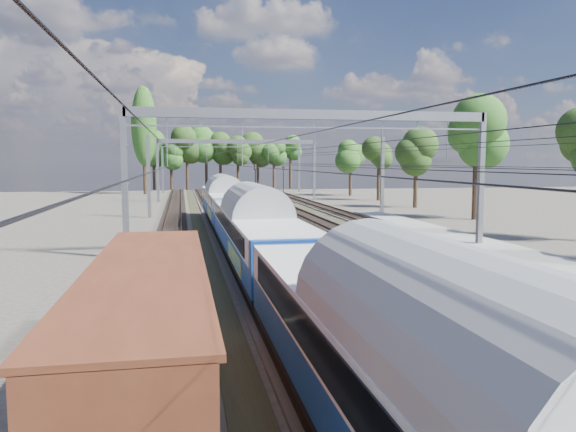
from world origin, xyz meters
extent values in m
cube|color=#47423A|center=(-9.00, 45.00, 0.07)|extent=(3.00, 130.00, 0.15)
cube|color=black|center=(-9.00, 45.00, 0.17)|extent=(2.50, 130.00, 0.06)
cube|color=#473326|center=(-9.72, 45.00, 0.27)|extent=(0.08, 130.00, 0.14)
cube|color=#473326|center=(-8.28, 45.00, 0.27)|extent=(0.08, 130.00, 0.14)
cube|color=#47423A|center=(-4.50, 45.00, 0.07)|extent=(3.00, 130.00, 0.15)
cube|color=black|center=(-4.50, 45.00, 0.17)|extent=(2.50, 130.00, 0.06)
cube|color=#473326|center=(-5.22, 45.00, 0.27)|extent=(0.08, 130.00, 0.14)
cube|color=#473326|center=(-3.78, 45.00, 0.27)|extent=(0.08, 130.00, 0.14)
cube|color=#47423A|center=(0.00, 45.00, 0.07)|extent=(3.00, 130.00, 0.15)
cube|color=black|center=(0.00, 45.00, 0.17)|extent=(2.50, 130.00, 0.06)
cube|color=#473326|center=(-0.72, 45.00, 0.27)|extent=(0.08, 130.00, 0.14)
cube|color=#473326|center=(0.72, 45.00, 0.27)|extent=(0.08, 130.00, 0.14)
cube|color=#47423A|center=(4.50, 45.00, 0.07)|extent=(3.00, 130.00, 0.15)
cube|color=black|center=(4.50, 45.00, 0.17)|extent=(2.50, 130.00, 0.06)
cube|color=#473326|center=(3.78, 45.00, 0.27)|extent=(0.08, 130.00, 0.14)
cube|color=#473326|center=(5.22, 45.00, 0.27)|extent=(0.08, 130.00, 0.14)
cube|color=#47423A|center=(9.00, 45.00, 0.07)|extent=(3.00, 130.00, 0.15)
cube|color=black|center=(9.00, 45.00, 0.17)|extent=(2.50, 130.00, 0.06)
cube|color=#473326|center=(8.28, 45.00, 0.27)|extent=(0.08, 130.00, 0.14)
cube|color=#473326|center=(9.72, 45.00, 0.27)|extent=(0.08, 130.00, 0.14)
cube|color=#2D291D|center=(-6.75, 45.00, 0.03)|extent=(1.10, 130.00, 0.05)
cube|color=#2D291D|center=(-2.25, 45.00, 0.03)|extent=(1.10, 130.00, 0.05)
cube|color=#2D291D|center=(2.25, 45.00, 0.03)|extent=(1.10, 130.00, 0.05)
cube|color=#2D291D|center=(6.75, 45.00, 0.03)|extent=(1.10, 130.00, 0.05)
cube|color=gray|center=(-11.50, 30.00, 4.50)|extent=(0.35, 0.35, 9.00)
cube|color=gray|center=(11.50, 30.00, 4.50)|extent=(0.35, 0.35, 9.00)
cube|color=gray|center=(0.00, 30.00, 8.70)|extent=(23.00, 0.35, 0.60)
cube|color=gray|center=(-11.50, 78.00, 4.50)|extent=(0.35, 0.35, 9.00)
cube|color=gray|center=(11.50, 78.00, 4.50)|extent=(0.35, 0.35, 9.00)
cube|color=gray|center=(0.00, 78.00, 8.70)|extent=(23.00, 0.35, 0.60)
cube|color=gray|center=(-11.50, 55.00, 4.25)|extent=(0.35, 0.35, 8.50)
cube|color=gray|center=(-11.50, 100.00, 4.25)|extent=(0.35, 0.35, 8.50)
cube|color=gray|center=(13.80, 55.00, 4.25)|extent=(0.35, 0.35, 8.50)
cube|color=gray|center=(13.80, 100.00, 4.25)|extent=(0.35, 0.35, 8.50)
cylinder|color=black|center=(-9.00, 45.00, 5.50)|extent=(0.03, 130.00, 0.03)
cylinder|color=black|center=(-9.00, 45.00, 6.60)|extent=(0.03, 130.00, 0.03)
cylinder|color=black|center=(-4.50, 45.00, 5.50)|extent=(0.03, 130.00, 0.03)
cylinder|color=black|center=(-4.50, 45.00, 6.60)|extent=(0.03, 130.00, 0.03)
cylinder|color=black|center=(0.00, 45.00, 5.50)|extent=(0.03, 130.00, 0.03)
cylinder|color=black|center=(0.00, 45.00, 6.60)|extent=(0.03, 130.00, 0.03)
cylinder|color=black|center=(4.50, 45.00, 5.50)|extent=(0.03, 130.00, 0.03)
cylinder|color=black|center=(4.50, 45.00, 6.60)|extent=(0.03, 130.00, 0.03)
cylinder|color=black|center=(9.00, 45.00, 5.50)|extent=(0.03, 130.00, 0.03)
cylinder|color=black|center=(9.00, 45.00, 6.60)|extent=(0.03, 130.00, 0.03)
cylinder|color=black|center=(-13.67, 113.56, 3.32)|extent=(0.56, 0.56, 6.65)
sphere|color=#1C3413|center=(-13.67, 113.56, 8.64)|extent=(5.40, 5.40, 5.40)
cylinder|color=black|center=(-10.12, 112.53, 3.72)|extent=(0.56, 0.56, 7.43)
sphere|color=#1C3413|center=(-10.12, 112.53, 9.66)|extent=(5.09, 5.09, 5.09)
cylinder|color=black|center=(-7.32, 113.24, 3.64)|extent=(0.56, 0.56, 7.28)
sphere|color=#1C3413|center=(-7.32, 113.24, 9.47)|extent=(4.58, 4.58, 4.58)
cylinder|color=black|center=(-2.81, 112.09, 3.40)|extent=(0.56, 0.56, 6.80)
sphere|color=#1C3413|center=(-2.81, 112.09, 8.84)|extent=(4.43, 4.43, 4.43)
cylinder|color=black|center=(-0.34, 110.14, 3.47)|extent=(0.56, 0.56, 6.95)
sphere|color=#1C3413|center=(-0.34, 110.14, 9.03)|extent=(4.99, 4.99, 4.99)
cylinder|color=black|center=(3.61, 113.81, 3.44)|extent=(0.56, 0.56, 6.88)
sphere|color=#1C3413|center=(3.61, 113.81, 8.95)|extent=(5.17, 5.17, 5.17)
cylinder|color=black|center=(8.27, 113.49, 2.92)|extent=(0.56, 0.56, 5.83)
sphere|color=#1C3413|center=(8.27, 113.49, 7.58)|extent=(4.90, 4.90, 4.90)
cylinder|color=black|center=(11.00, 111.62, 3.70)|extent=(0.56, 0.56, 7.39)
sphere|color=#1C3413|center=(11.00, 111.62, 9.61)|extent=(5.34, 5.34, 5.34)
cylinder|color=black|center=(14.14, 113.16, 3.67)|extent=(0.56, 0.56, 7.34)
sphere|color=#1C3413|center=(14.14, 113.16, 9.54)|extent=(5.30, 5.30, 5.30)
cylinder|color=black|center=(21.44, 47.89, 3.03)|extent=(0.56, 0.56, 6.07)
sphere|color=#1C3413|center=(21.44, 47.89, 7.89)|extent=(3.74, 3.74, 3.74)
cylinder|color=black|center=(20.72, 58.92, 2.99)|extent=(0.56, 0.56, 5.97)
sphere|color=#1C3413|center=(20.72, 58.92, 7.76)|extent=(4.61, 4.61, 4.61)
cylinder|color=black|center=(19.69, 75.91, 3.46)|extent=(0.56, 0.56, 6.92)
sphere|color=#1C3413|center=(19.69, 75.91, 9.00)|extent=(4.34, 4.34, 4.34)
cylinder|color=black|center=(20.58, 86.46, 3.16)|extent=(0.56, 0.56, 6.33)
sphere|color=#1C3413|center=(20.58, 86.46, 8.22)|extent=(4.11, 4.11, 4.11)
cylinder|color=black|center=(-14.50, 98.00, 8.00)|extent=(0.70, 0.70, 16.00)
ellipsoid|color=#1E531B|center=(-14.50, 98.00, 12.00)|extent=(4.40, 4.40, 14.08)
cube|color=black|center=(-4.50, 10.00, 0.58)|extent=(2.10, 3.15, 0.84)
cube|color=navy|center=(-4.50, 2.65, 2.15)|extent=(2.94, 21.01, 2.00)
cube|color=silver|center=(-4.50, 2.65, 2.68)|extent=(3.03, 20.17, 1.00)
cube|color=black|center=(-2.98, 2.65, 2.68)|extent=(0.04, 17.86, 0.74)
cylinder|color=#95999B|center=(-4.50, 2.65, 3.15)|extent=(2.98, 21.01, 2.98)
cube|color=black|center=(-4.50, 16.90, 0.58)|extent=(2.10, 3.15, 0.84)
cube|color=black|center=(-4.50, 31.61, 0.58)|extent=(2.10, 3.15, 0.84)
cube|color=navy|center=(-4.50, 24.26, 2.15)|extent=(2.94, 21.01, 2.00)
cube|color=silver|center=(-4.50, 24.26, 2.68)|extent=(3.03, 20.17, 1.00)
cube|color=black|center=(-2.98, 24.26, 2.68)|extent=(0.04, 17.86, 0.74)
cube|color=yellow|center=(-4.50, 19.63, 1.63)|extent=(3.05, 5.88, 0.74)
cylinder|color=#95999B|center=(-4.50, 24.26, 3.15)|extent=(2.98, 21.01, 2.98)
cube|color=black|center=(-4.50, 38.51, 0.58)|extent=(2.10, 3.15, 0.84)
cube|color=black|center=(-4.50, 53.22, 0.58)|extent=(2.10, 3.15, 0.84)
cube|color=navy|center=(-4.50, 45.87, 2.15)|extent=(2.94, 21.01, 2.00)
cube|color=silver|center=(-4.50, 45.87, 2.68)|extent=(3.03, 20.17, 1.00)
cube|color=black|center=(-2.98, 45.87, 2.68)|extent=(0.04, 17.86, 0.74)
cube|color=yellow|center=(-4.50, 41.24, 1.63)|extent=(3.05, 5.88, 0.74)
cylinder|color=#95999B|center=(-4.50, 45.87, 3.15)|extent=(2.98, 21.01, 2.98)
cube|color=black|center=(-9.00, 13.08, 0.45)|extent=(1.82, 2.36, 0.64)
cube|color=black|center=(-9.00, 8.63, 0.86)|extent=(2.45, 12.71, 0.18)
cube|color=#512315|center=(-9.00, 8.63, 2.13)|extent=(2.45, 12.71, 2.36)
cube|color=#512315|center=(-9.00, 8.63, 3.36)|extent=(2.63, 12.71, 0.11)
imported|color=black|center=(-1.33, 70.62, 0.92)|extent=(0.57, 0.75, 1.85)
cylinder|color=black|center=(0.65, 63.24, 2.39)|extent=(0.13, 0.13, 4.78)
cube|color=black|center=(0.65, 63.24, 5.12)|extent=(0.37, 0.27, 0.67)
sphere|color=red|center=(0.65, 63.11, 5.31)|extent=(0.15, 0.15, 0.15)
sphere|color=#0C9919|center=(0.65, 63.11, 4.97)|extent=(0.15, 0.15, 0.15)
cylinder|color=black|center=(7.89, 84.13, 2.22)|extent=(0.12, 0.12, 4.45)
cube|color=black|center=(7.89, 84.13, 4.76)|extent=(0.32, 0.21, 0.62)
sphere|color=red|center=(7.89, 84.01, 4.94)|extent=(0.14, 0.14, 0.14)
sphere|color=#0C9919|center=(7.89, 84.01, 4.63)|extent=(0.14, 0.14, 0.14)
camera|label=1|loc=(-8.19, -4.46, 5.78)|focal=35.00mm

